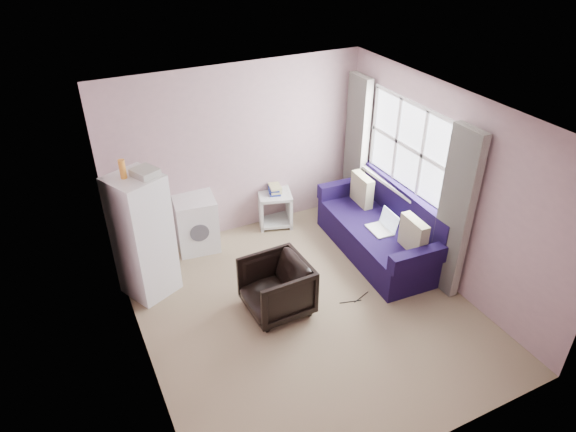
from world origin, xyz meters
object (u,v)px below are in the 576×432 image
Objects in this scene: side_table at (275,206)px; sofa at (384,231)px; armchair at (276,285)px; washing_machine at (196,222)px; fridge at (143,236)px.

sofa is (1.06, -1.34, 0.03)m from side_table.
side_table is at bearing 131.71° from sofa.
armchair is 0.35× the size of sofa.
armchair is 1.93m from sofa.
washing_machine reaches higher than side_table.
washing_machine is (0.83, 0.66, -0.41)m from fridge.
fridge is (-1.28, 1.06, 0.45)m from armchair.
side_table is at bearing 10.22° from washing_machine.
fridge is 2.32× the size of washing_machine.
fridge is 1.14m from washing_machine.
washing_machine is 0.37× the size of sofa.
armchair is at bearing -114.33° from side_table.
side_table is (2.09, 0.73, -0.51)m from fridge.
armchair is at bearing -64.69° from fridge.
fridge is at bearing -160.64° from side_table.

